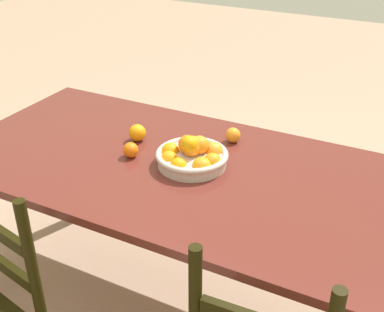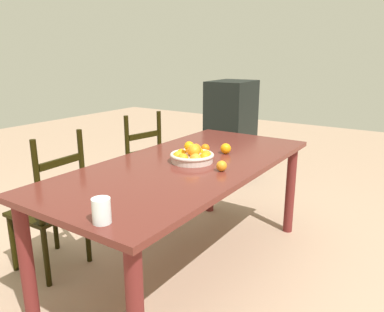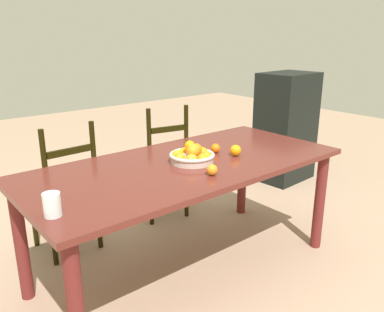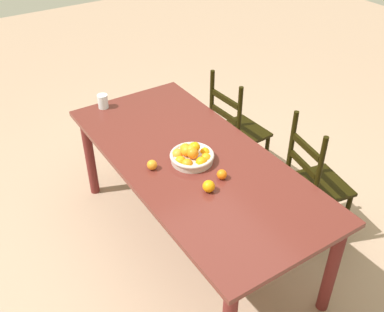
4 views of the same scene
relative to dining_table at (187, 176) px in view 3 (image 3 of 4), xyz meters
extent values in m
plane|color=tan|center=(0.00, 0.00, -0.68)|extent=(12.00, 12.00, 0.00)
cube|color=#5D241E|center=(0.00, 0.00, 0.08)|extent=(2.04, 0.93, 0.03)
cylinder|color=maroon|center=(-0.94, -0.39, -0.31)|extent=(0.08, 0.08, 0.74)
cylinder|color=maroon|center=(0.94, -0.39, -0.31)|extent=(0.08, 0.08, 0.74)
cylinder|color=maroon|center=(-0.94, 0.39, -0.31)|extent=(0.08, 0.08, 0.74)
cylinder|color=maroon|center=(0.94, 0.39, -0.31)|extent=(0.08, 0.08, 0.74)
cube|color=black|center=(0.38, 0.84, -0.25)|extent=(0.46, 0.46, 0.03)
cylinder|color=black|center=(0.58, 0.97, -0.47)|extent=(0.04, 0.04, 0.42)
cylinder|color=black|center=(0.25, 1.03, -0.47)|extent=(0.04, 0.04, 0.42)
cylinder|color=black|center=(0.51, 0.64, -0.47)|extent=(0.04, 0.04, 0.42)
cylinder|color=black|center=(0.19, 0.71, -0.47)|extent=(0.04, 0.04, 0.42)
cylinder|color=black|center=(0.51, 0.64, 0.04)|extent=(0.04, 0.04, 0.55)
cylinder|color=black|center=(0.19, 0.71, 0.04)|extent=(0.04, 0.04, 0.55)
cube|color=black|center=(0.35, 0.67, -0.01)|extent=(0.30, 0.08, 0.04)
cube|color=black|center=(0.35, 0.67, 0.13)|extent=(0.30, 0.08, 0.04)
cube|color=black|center=(-0.51, 0.81, -0.26)|extent=(0.42, 0.42, 0.03)
cylinder|color=black|center=(-0.34, 0.99, -0.47)|extent=(0.04, 0.04, 0.41)
cylinder|color=black|center=(-0.69, 0.98, -0.47)|extent=(0.04, 0.04, 0.41)
cylinder|color=black|center=(-0.32, 0.64, -0.47)|extent=(0.04, 0.04, 0.41)
cylinder|color=black|center=(-0.67, 0.63, -0.47)|extent=(0.04, 0.04, 0.41)
cylinder|color=black|center=(-0.32, 0.64, 0.03)|extent=(0.04, 0.04, 0.54)
cylinder|color=black|center=(-0.67, 0.63, 0.03)|extent=(0.04, 0.04, 0.54)
cube|color=black|center=(-0.50, 0.63, -0.02)|extent=(0.31, 0.04, 0.04)
cube|color=black|center=(-0.50, 0.63, 0.12)|extent=(0.31, 0.04, 0.04)
cube|color=black|center=(1.94, 0.71, -0.10)|extent=(0.62, 0.47, 1.16)
cylinder|color=beige|center=(0.03, -0.02, 0.12)|extent=(0.27, 0.27, 0.05)
torus|color=beige|center=(0.03, -0.02, 0.14)|extent=(0.29, 0.29, 0.02)
sphere|color=orange|center=(0.12, -0.01, 0.14)|extent=(0.08, 0.08, 0.08)
sphere|color=orange|center=(0.09, 0.04, 0.14)|extent=(0.07, 0.07, 0.07)
sphere|color=orange|center=(0.04, 0.07, 0.14)|extent=(0.07, 0.07, 0.07)
sphere|color=orange|center=(-0.05, 0.04, 0.14)|extent=(0.07, 0.07, 0.07)
sphere|color=orange|center=(-0.07, -0.02, 0.14)|extent=(0.07, 0.07, 0.07)
sphere|color=orange|center=(-0.04, -0.09, 0.14)|extent=(0.08, 0.08, 0.08)
sphere|color=orange|center=(0.04, -0.12, 0.14)|extent=(0.07, 0.07, 0.07)
sphere|color=orange|center=(0.08, -0.10, 0.14)|extent=(0.07, 0.07, 0.07)
sphere|color=orange|center=(0.03, 0.00, 0.20)|extent=(0.06, 0.06, 0.06)
sphere|color=orange|center=(0.03, -0.02, 0.19)|extent=(0.07, 0.07, 0.07)
sphere|color=orange|center=(0.05, -0.03, 0.18)|extent=(0.07, 0.07, 0.07)
sphere|color=orange|center=(0.03, -0.02, 0.18)|extent=(0.06, 0.06, 0.06)
sphere|color=orange|center=(0.01, -0.05, 0.18)|extent=(0.07, 0.07, 0.07)
sphere|color=orange|center=(0.03, -0.02, 0.18)|extent=(0.07, 0.07, 0.07)
sphere|color=orange|center=(0.03, -0.03, 0.19)|extent=(0.07, 0.07, 0.07)
sphere|color=orange|center=(0.28, 0.03, 0.13)|extent=(0.06, 0.06, 0.06)
sphere|color=orange|center=(-0.04, -0.28, 0.13)|extent=(0.06, 0.06, 0.06)
sphere|color=orange|center=(0.33, -0.10, 0.13)|extent=(0.07, 0.07, 0.07)
cylinder|color=silver|center=(-0.94, -0.22, 0.15)|extent=(0.08, 0.08, 0.11)
camera|label=1|loc=(-0.76, 1.50, 1.08)|focal=46.56mm
camera|label=2|loc=(-1.90, -1.32, 0.77)|focal=34.69mm
camera|label=3|loc=(-1.47, -1.83, 0.87)|focal=36.68mm
camera|label=4|loc=(1.98, -1.29, 1.82)|focal=41.81mm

